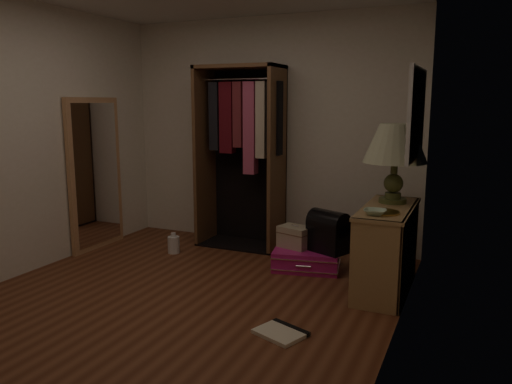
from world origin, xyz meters
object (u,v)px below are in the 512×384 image
at_px(white_jug, 174,244).
at_px(black_bag, 328,231).
at_px(console_bookshelf, 387,245).
at_px(pink_suitcase, 306,259).
at_px(table_lamp, 395,145).
at_px(floor_mirror, 95,174).
at_px(train_case, 295,237).
at_px(open_wardrobe, 244,141).

bearing_deg(white_jug, black_bag, 3.55).
height_order(console_bookshelf, black_bag, console_bookshelf).
height_order(pink_suitcase, table_lamp, table_lamp).
xyz_separation_m(black_bag, table_lamp, (0.60, -0.05, 0.86)).
xyz_separation_m(floor_mirror, train_case, (2.29, 0.27, -0.54)).
xyz_separation_m(floor_mirror, table_lamp, (3.24, 0.21, 0.42)).
distance_m(black_bag, white_jug, 1.76).
xyz_separation_m(pink_suitcase, black_bag, (0.21, 0.02, 0.31)).
bearing_deg(table_lamp, open_wardrobe, 162.28).
height_order(table_lamp, white_jug, table_lamp).
bearing_deg(open_wardrobe, pink_suitcase, -29.42).
xyz_separation_m(console_bookshelf, floor_mirror, (-3.24, -0.04, 0.46)).
bearing_deg(floor_mirror, pink_suitcase, 5.74).
distance_m(pink_suitcase, table_lamp, 1.43).
relative_size(black_bag, table_lamp, 0.63).
relative_size(floor_mirror, black_bag, 3.81).
bearing_deg(white_jug, open_wardrobe, 47.15).
relative_size(open_wardrobe, train_case, 5.56).
height_order(pink_suitcase, white_jug, white_jug).
distance_m(console_bookshelf, black_bag, 0.64).
bearing_deg(table_lamp, white_jug, -178.61).
relative_size(pink_suitcase, black_bag, 1.65).
relative_size(train_case, black_bag, 0.83).
height_order(console_bookshelf, open_wardrobe, open_wardrobe).
distance_m(train_case, black_bag, 0.36).
height_order(console_bookshelf, table_lamp, table_lamp).
bearing_deg(white_jug, console_bookshelf, -2.77).
bearing_deg(train_case, floor_mirror, -156.95).
xyz_separation_m(pink_suitcase, table_lamp, (0.82, -0.03, 1.17)).
xyz_separation_m(open_wardrobe, floor_mirror, (-1.49, -0.77, -0.37)).
relative_size(floor_mirror, train_case, 4.61).
distance_m(floor_mirror, white_jug, 1.19).
height_order(pink_suitcase, train_case, train_case).
bearing_deg(white_jug, pink_suitcase, 3.36).
distance_m(train_case, white_jug, 1.40).
distance_m(pink_suitcase, train_case, 0.25).
bearing_deg(pink_suitcase, train_case, 158.22).
height_order(train_case, black_bag, black_bag).
distance_m(console_bookshelf, open_wardrobe, 2.07).
distance_m(pink_suitcase, black_bag, 0.38).
bearing_deg(white_jug, table_lamp, 1.39).
distance_m(train_case, table_lamp, 1.35).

